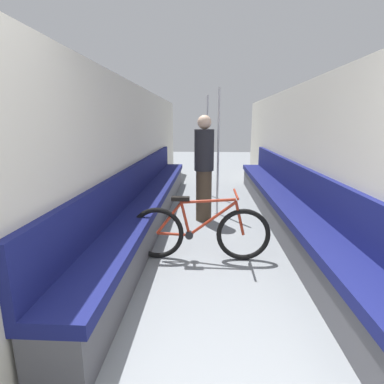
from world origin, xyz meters
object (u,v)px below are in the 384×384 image
Objects in this scene: bench_seat_row_left at (150,203)px; grab_pole_near at (207,148)px; passenger_standing at (204,168)px; bicycle at (200,232)px; grab_pole_far at (218,155)px; bench_seat_row_right at (283,204)px.

bench_seat_row_left is 2.20m from grab_pole_near.
bench_seat_row_left is 3.79× the size of passenger_standing.
bench_seat_row_left reaches higher than bicycle.
grab_pole_near and grab_pole_far have the same top height.
bench_seat_row_right reaches higher than bicycle.
grab_pole_near is 1.76m from passenger_standing.
grab_pole_near is (0.88, 1.89, 0.69)m from bench_seat_row_left.
bench_seat_row_left is 1.00m from passenger_standing.
grab_pole_near is at bearing 65.13° from bench_seat_row_left.
passenger_standing is (-0.23, -0.36, -0.16)m from grab_pole_far.
grab_pole_near is at bearing 87.35° from bicycle.
grab_pole_far reaches higher than bench_seat_row_right.
bicycle is 0.96× the size of passenger_standing.
bicycle is at bearing -37.35° from passenger_standing.
bicycle is at bearing -91.31° from grab_pole_near.
bicycle is at bearing -98.15° from grab_pole_far.
grab_pole_near is 1.26× the size of passenger_standing.
bench_seat_row_left is 3.00× the size of grab_pole_near.
bicycle is (0.81, -1.26, 0.01)m from bench_seat_row_left.
bench_seat_row_right is at bearing 44.35° from bicycle.
bench_seat_row_left is at bearing 121.19° from bicycle.
bicycle is (-1.23, -1.26, 0.01)m from bench_seat_row_right.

